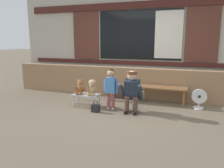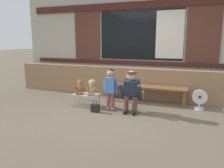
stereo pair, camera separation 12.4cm
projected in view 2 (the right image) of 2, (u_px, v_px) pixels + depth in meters
The scene contains 11 objects.
ground_plane at pixel (118, 113), 4.93m from camera, with size 60.00×60.00×0.00m, color brown.
brick_low_wall at pixel (135, 83), 6.15m from camera, with size 7.58×0.25×0.85m, color #997551.
shop_facade at pixel (141, 32), 6.35m from camera, with size 7.74×0.26×3.66m.
wooden_bench_long at pixel (146, 88), 5.70m from camera, with size 2.10×0.40×0.44m.
small_display_bench at pixel (86, 95), 5.40m from camera, with size 0.64×0.36×0.30m.
teddy_bear_plain at pixel (80, 87), 5.42m from camera, with size 0.28×0.26×0.36m.
teddy_bear_with_hat at pixel (92, 88), 5.30m from camera, with size 0.28×0.27×0.36m.
child_standing at pixel (111, 85), 5.07m from camera, with size 0.35×0.18×0.96m.
adult_crouching at pixel (132, 91), 4.89m from camera, with size 0.50×0.49×0.95m.
handbag_on_ground at pixel (95, 108), 4.97m from camera, with size 0.18×0.11×0.27m.
floor_fan at pixel (200, 100), 5.11m from camera, with size 0.34×0.24×0.48m.
Camera 2 is at (1.56, -4.45, 1.59)m, focal length 35.17 mm.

